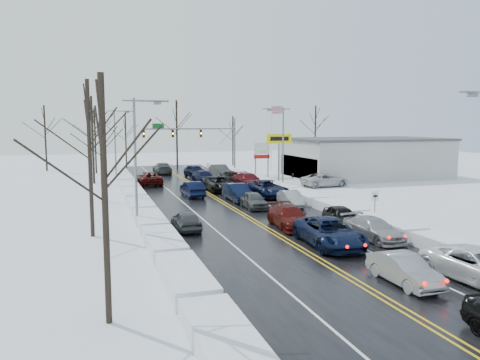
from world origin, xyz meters
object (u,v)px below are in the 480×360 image
object	(u,v)px
traffic_signal_mast	(201,136)
tires_plus_sign	(279,142)
flagpole	(272,132)
dealership_building	(365,158)
oncoming_car_0	(192,197)

from	to	relation	value
traffic_signal_mast	tires_plus_sign	world-z (taller)	traffic_signal_mast
flagpole	dealership_building	bearing A→B (deg)	-53.73
traffic_signal_mast	tires_plus_sign	size ratio (longest dim) A/B	2.21
traffic_signal_mast	flagpole	bearing A→B (deg)	9.73
traffic_signal_mast	dealership_building	distance (m)	23.01
tires_plus_sign	flagpole	distance (m)	14.79
tires_plus_sign	dealership_building	bearing A→B (deg)	8.47
tires_plus_sign	flagpole	xyz separation A→B (m)	(4.67, 14.01, 0.93)
traffic_signal_mast	oncoming_car_0	bearing A→B (deg)	-105.31
oncoming_car_0	flagpole	bearing A→B (deg)	-130.72
traffic_signal_mast	flagpole	xyz separation A→B (m)	(11.72, 2.01, 0.45)
tires_plus_sign	dealership_building	distance (m)	13.82
traffic_signal_mast	oncoming_car_0	size ratio (longest dim) A/B	2.86
traffic_signal_mast	oncoming_car_0	distance (m)	21.14
traffic_signal_mast	flagpole	size ratio (longest dim) A/B	1.33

